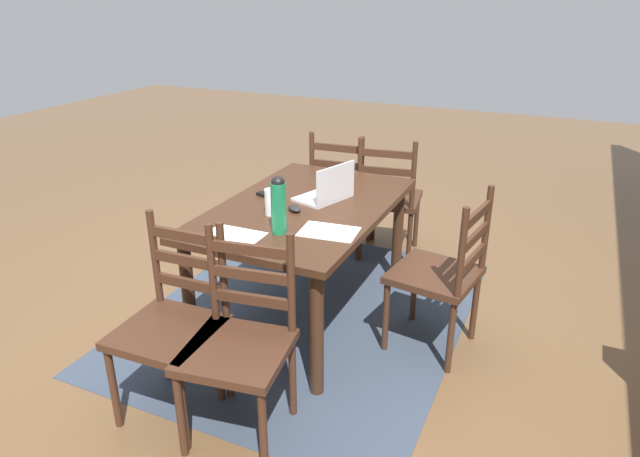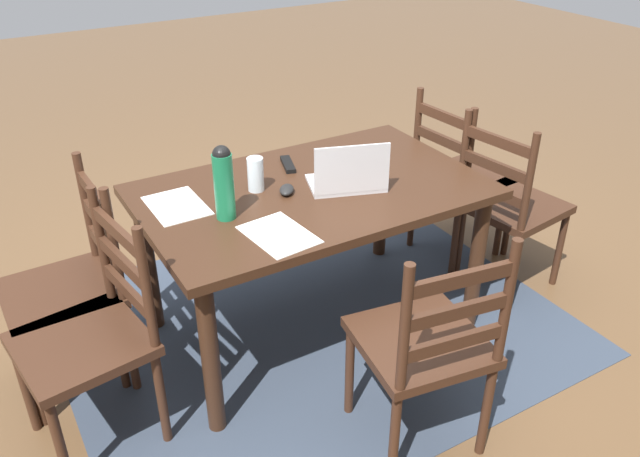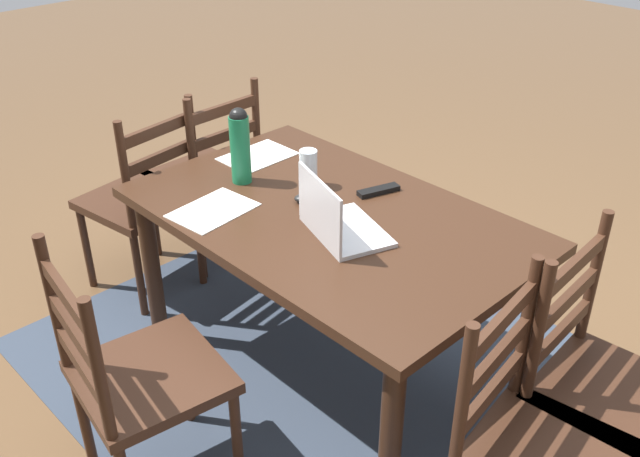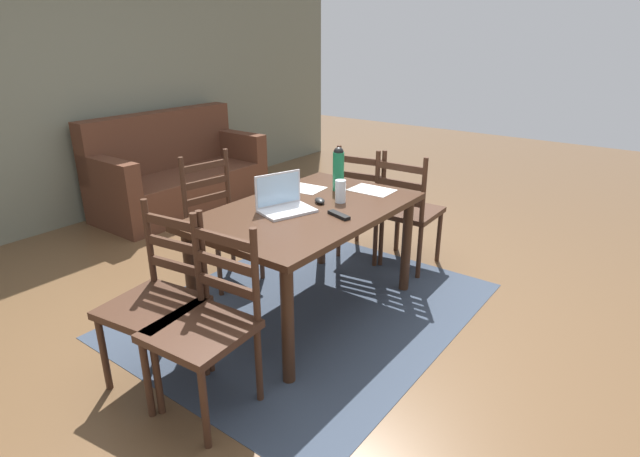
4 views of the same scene
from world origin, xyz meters
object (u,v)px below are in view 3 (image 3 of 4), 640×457
(chair_right_far, at_px, (143,201))
(laptop, at_px, (335,221))
(dining_table, at_px, (328,236))
(water_bottle, at_px, (240,144))
(chair_far_head, at_px, (138,379))
(computer_mouse, at_px, (307,198))
(chair_left_near, at_px, (602,388))
(chair_right_near, at_px, (208,177))
(chair_left_far, at_px, (538,453))
(drinking_glass, at_px, (308,168))
(tv_remote, at_px, (379,191))

(chair_right_far, xyz_separation_m, laptop, (-1.15, -0.09, 0.33))
(dining_table, distance_m, water_bottle, 0.50)
(chair_far_head, bearing_deg, computer_mouse, -82.33)
(dining_table, distance_m, chair_left_near, 1.06)
(chair_right_far, distance_m, chair_right_near, 0.36)
(water_bottle, bearing_deg, chair_left_far, 174.90)
(drinking_glass, distance_m, tv_remote, 0.28)
(chair_right_far, xyz_separation_m, drinking_glass, (-0.81, -0.28, 0.35))
(chair_right_near, height_order, laptop, laptop)
(chair_far_head, bearing_deg, water_bottle, -61.45)
(chair_right_near, relative_size, computer_mouse, 9.50)
(chair_left_far, bearing_deg, chair_right_far, -0.33)
(chair_right_near, bearing_deg, tv_remote, -176.27)
(chair_left_near, distance_m, drinking_glass, 1.29)
(laptop, bearing_deg, chair_far_head, 79.78)
(tv_remote, bearing_deg, dining_table, -76.58)
(chair_left_far, xyz_separation_m, computer_mouse, (1.15, -0.20, 0.29))
(chair_right_far, bearing_deg, laptop, -175.72)
(chair_left_near, distance_m, tv_remote, 1.05)
(chair_right_far, bearing_deg, computer_mouse, -168.44)
(dining_table, xyz_separation_m, drinking_glass, (0.22, -0.10, 0.17))
(laptop, relative_size, computer_mouse, 3.74)
(chair_left_far, xyz_separation_m, chair_right_near, (2.05, -0.38, 0.00))
(dining_table, relative_size, chair_left_far, 1.55)
(chair_left_near, xyz_separation_m, chair_right_near, (2.05, -0.00, 0.00))
(water_bottle, relative_size, tv_remote, 1.80)
(chair_right_near, relative_size, drinking_glass, 6.41)
(chair_right_near, bearing_deg, chair_far_head, 135.10)
(chair_far_head, relative_size, chair_right_near, 1.00)
(dining_table, relative_size, chair_right_far, 1.55)
(water_bottle, distance_m, tv_remote, 0.56)
(chair_left_near, distance_m, laptop, 1.00)
(laptop, bearing_deg, chair_left_far, 173.77)
(water_bottle, xyz_separation_m, tv_remote, (-0.44, -0.31, -0.15))
(chair_far_head, bearing_deg, chair_right_far, -32.61)
(chair_left_near, distance_m, water_bottle, 1.54)
(chair_left_near, distance_m, chair_right_far, 2.08)
(chair_far_head, distance_m, laptop, 0.82)
(dining_table, bearing_deg, water_bottle, 8.07)
(chair_left_near, relative_size, chair_right_near, 1.00)
(dining_table, distance_m, tv_remote, 0.27)
(laptop, height_order, water_bottle, water_bottle)
(chair_left_far, bearing_deg, chair_far_head, 31.84)
(chair_right_near, xyz_separation_m, drinking_glass, (-0.81, 0.08, 0.35))
(chair_left_near, xyz_separation_m, chair_far_head, (1.03, 1.01, 0.00))
(tv_remote, bearing_deg, chair_right_far, -140.31)
(dining_table, height_order, chair_right_near, chair_right_near)
(chair_right_far, bearing_deg, drinking_glass, -160.85)
(chair_left_far, relative_size, chair_right_near, 1.00)
(chair_left_near, height_order, computer_mouse, chair_left_near)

